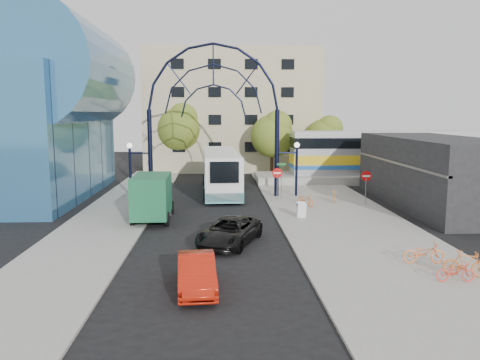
{
  "coord_description": "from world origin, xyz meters",
  "views": [
    {
      "loc": [
        0.33,
        -22.92,
        6.7
      ],
      "look_at": [
        1.69,
        6.0,
        2.56
      ],
      "focal_mm": 35.0,
      "sensor_mm": 36.0,
      "label": 1
    }
  ],
  "objects_px": {
    "do_not_enter_sign": "(366,179)",
    "sandwich_board": "(301,208)",
    "stop_sign": "(277,176)",
    "tree_north_a": "(273,134)",
    "black_suv": "(230,231)",
    "bike_far_c": "(455,272)",
    "gateway_arch": "(213,89)",
    "tree_north_b": "(180,126)",
    "city_bus": "(221,171)",
    "bike_near_b": "(334,196)",
    "train_car": "(418,152)",
    "green_truck": "(153,197)",
    "bike_far_a": "(424,253)",
    "tree_north_c": "(326,136)",
    "street_name_sign": "(281,173)",
    "red_sedan": "(197,273)",
    "bike_near_a": "(306,199)",
    "bike_far_b": "(466,264)"
  },
  "relations": [
    {
      "from": "red_sedan",
      "to": "bike_far_c",
      "type": "height_order",
      "value": "red_sedan"
    },
    {
      "from": "city_bus",
      "to": "green_truck",
      "type": "xyz_separation_m",
      "value": [
        -4.34,
        -10.19,
        -0.37
      ]
    },
    {
      "from": "gateway_arch",
      "to": "green_truck",
      "type": "bearing_deg",
      "value": -116.69
    },
    {
      "from": "street_name_sign",
      "to": "bike_near_a",
      "type": "relative_size",
      "value": 1.62
    },
    {
      "from": "city_bus",
      "to": "sandwich_board",
      "type": "bearing_deg",
      "value": -66.73
    },
    {
      "from": "do_not_enter_sign",
      "to": "bike_far_b",
      "type": "height_order",
      "value": "do_not_enter_sign"
    },
    {
      "from": "stop_sign",
      "to": "street_name_sign",
      "type": "bearing_deg",
      "value": 56.36
    },
    {
      "from": "bike_near_b",
      "to": "bike_far_a",
      "type": "xyz_separation_m",
      "value": [
        0.42,
        -14.41,
        0.02
      ]
    },
    {
      "from": "black_suv",
      "to": "bike_far_c",
      "type": "distance_m",
      "value": 10.69
    },
    {
      "from": "train_car",
      "to": "red_sedan",
      "type": "xyz_separation_m",
      "value": [
        -20.52,
        -27.68,
        -2.23
      ]
    },
    {
      "from": "stop_sign",
      "to": "tree_north_a",
      "type": "relative_size",
      "value": 0.36
    },
    {
      "from": "street_name_sign",
      "to": "bike_near_a",
      "type": "distance_m",
      "value": 3.45
    },
    {
      "from": "train_car",
      "to": "tree_north_a",
      "type": "relative_size",
      "value": 3.59
    },
    {
      "from": "train_car",
      "to": "city_bus",
      "type": "distance_m",
      "value": 20.2
    },
    {
      "from": "bike_far_a",
      "to": "tree_north_b",
      "type": "bearing_deg",
      "value": 25.6
    },
    {
      "from": "do_not_enter_sign",
      "to": "sandwich_board",
      "type": "height_order",
      "value": "do_not_enter_sign"
    },
    {
      "from": "street_name_sign",
      "to": "sandwich_board",
      "type": "relative_size",
      "value": 2.83
    },
    {
      "from": "sandwich_board",
      "to": "bike_near_b",
      "type": "relative_size",
      "value": 0.65
    },
    {
      "from": "sandwich_board",
      "to": "bike_far_c",
      "type": "bearing_deg",
      "value": -70.83
    },
    {
      "from": "gateway_arch",
      "to": "city_bus",
      "type": "xyz_separation_m",
      "value": [
        0.55,
        2.65,
        -6.72
      ]
    },
    {
      "from": "gateway_arch",
      "to": "train_car",
      "type": "distance_m",
      "value": 22.27
    },
    {
      "from": "sandwich_board",
      "to": "bike_near_b",
      "type": "bearing_deg",
      "value": 56.41
    },
    {
      "from": "gateway_arch",
      "to": "bike_near_b",
      "type": "relative_size",
      "value": 8.99
    },
    {
      "from": "green_truck",
      "to": "bike_near_b",
      "type": "relative_size",
      "value": 3.85
    },
    {
      "from": "bike_near_b",
      "to": "sandwich_board",
      "type": "bearing_deg",
      "value": -111.82
    },
    {
      "from": "do_not_enter_sign",
      "to": "green_truck",
      "type": "height_order",
      "value": "green_truck"
    },
    {
      "from": "stop_sign",
      "to": "green_truck",
      "type": "xyz_separation_m",
      "value": [
        -8.6,
        -5.55,
        -0.53
      ]
    },
    {
      "from": "stop_sign",
      "to": "bike_near_b",
      "type": "height_order",
      "value": "stop_sign"
    },
    {
      "from": "gateway_arch",
      "to": "tree_north_b",
      "type": "distance_m",
      "value": 16.72
    },
    {
      "from": "gateway_arch",
      "to": "train_car",
      "type": "xyz_separation_m",
      "value": [
        20.0,
        8.0,
        -5.66
      ]
    },
    {
      "from": "gateway_arch",
      "to": "bike_far_c",
      "type": "distance_m",
      "value": 23.32
    },
    {
      "from": "train_car",
      "to": "tree_north_b",
      "type": "relative_size",
      "value": 3.14
    },
    {
      "from": "train_car",
      "to": "red_sedan",
      "type": "relative_size",
      "value": 6.21
    },
    {
      "from": "gateway_arch",
      "to": "tree_north_c",
      "type": "distance_m",
      "value": 18.95
    },
    {
      "from": "black_suv",
      "to": "bike_near_a",
      "type": "bearing_deg",
      "value": 80.6
    },
    {
      "from": "gateway_arch",
      "to": "sandwich_board",
      "type": "xyz_separation_m",
      "value": [
        5.6,
        -8.02,
        -7.81
      ]
    },
    {
      "from": "do_not_enter_sign",
      "to": "green_truck",
      "type": "bearing_deg",
      "value": -166.52
    },
    {
      "from": "train_car",
      "to": "tree_north_c",
      "type": "distance_m",
      "value": 9.95
    },
    {
      "from": "street_name_sign",
      "to": "bike_near_b",
      "type": "relative_size",
      "value": 1.85
    },
    {
      "from": "do_not_enter_sign",
      "to": "red_sedan",
      "type": "distance_m",
      "value": 19.5
    },
    {
      "from": "green_truck",
      "to": "black_suv",
      "type": "distance_m",
      "value": 7.62
    },
    {
      "from": "tree_north_b",
      "to": "green_truck",
      "type": "xyz_separation_m",
      "value": [
        0.08,
        -23.48,
        -3.8
      ]
    },
    {
      "from": "tree_north_c",
      "to": "street_name_sign",
      "type": "bearing_deg",
      "value": -114.31
    },
    {
      "from": "tree_north_c",
      "to": "tree_north_b",
      "type": "bearing_deg",
      "value": 172.88
    },
    {
      "from": "stop_sign",
      "to": "bike_far_b",
      "type": "bearing_deg",
      "value": -71.93
    },
    {
      "from": "bike_near_a",
      "to": "bike_far_b",
      "type": "bearing_deg",
      "value": -103.99
    },
    {
      "from": "do_not_enter_sign",
      "to": "train_car",
      "type": "height_order",
      "value": "train_car"
    },
    {
      "from": "gateway_arch",
      "to": "bike_near_b",
      "type": "bearing_deg",
      "value": -18.13
    },
    {
      "from": "green_truck",
      "to": "bike_far_c",
      "type": "distance_m",
      "value": 18.11
    },
    {
      "from": "do_not_enter_sign",
      "to": "bike_far_a",
      "type": "height_order",
      "value": "do_not_enter_sign"
    }
  ]
}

